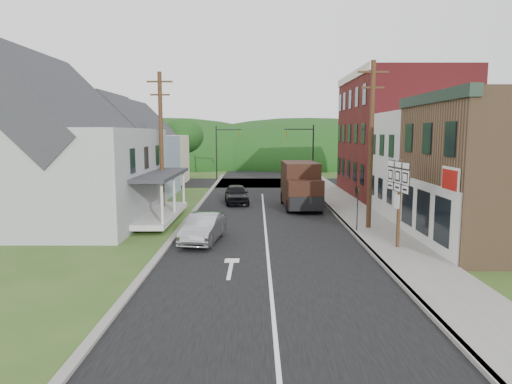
{
  "coord_description": "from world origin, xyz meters",
  "views": [
    {
      "loc": [
        -0.48,
        -20.86,
        5.25
      ],
      "look_at": [
        -0.52,
        2.59,
        2.2
      ],
      "focal_mm": 32.0,
      "sensor_mm": 36.0,
      "label": 1
    }
  ],
  "objects_px": {
    "silver_sedan": "(204,228)",
    "route_sign_cluster": "(398,191)",
    "delivery_van": "(301,185)",
    "warning_sign": "(357,201)",
    "dark_sedan": "(236,194)"
  },
  "relations": [
    {
      "from": "silver_sedan",
      "to": "warning_sign",
      "type": "height_order",
      "value": "warning_sign"
    },
    {
      "from": "delivery_van",
      "to": "route_sign_cluster",
      "type": "height_order",
      "value": "route_sign_cluster"
    },
    {
      "from": "delivery_van",
      "to": "route_sign_cluster",
      "type": "xyz_separation_m",
      "value": [
        3.21,
        -11.53,
        1.08
      ]
    },
    {
      "from": "dark_sedan",
      "to": "route_sign_cluster",
      "type": "xyz_separation_m",
      "value": [
        7.79,
        -13.56,
        2.0
      ]
    },
    {
      "from": "silver_sedan",
      "to": "warning_sign",
      "type": "relative_size",
      "value": 1.69
    },
    {
      "from": "silver_sedan",
      "to": "route_sign_cluster",
      "type": "height_order",
      "value": "route_sign_cluster"
    },
    {
      "from": "silver_sedan",
      "to": "warning_sign",
      "type": "distance_m",
      "value": 8.14
    },
    {
      "from": "warning_sign",
      "to": "delivery_van",
      "type": "bearing_deg",
      "value": 99.68
    },
    {
      "from": "dark_sedan",
      "to": "route_sign_cluster",
      "type": "bearing_deg",
      "value": -66.3
    },
    {
      "from": "delivery_van",
      "to": "warning_sign",
      "type": "xyz_separation_m",
      "value": [
        2.18,
        -7.99,
        0.1
      ]
    },
    {
      "from": "silver_sedan",
      "to": "route_sign_cluster",
      "type": "distance_m",
      "value": 9.2
    },
    {
      "from": "dark_sedan",
      "to": "warning_sign",
      "type": "bearing_deg",
      "value": -62.17
    },
    {
      "from": "silver_sedan",
      "to": "route_sign_cluster",
      "type": "relative_size",
      "value": 1.05
    },
    {
      "from": "silver_sedan",
      "to": "dark_sedan",
      "type": "distance_m",
      "value": 12.09
    },
    {
      "from": "route_sign_cluster",
      "to": "warning_sign",
      "type": "xyz_separation_m",
      "value": [
        -1.03,
        3.54,
        -0.98
      ]
    }
  ]
}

